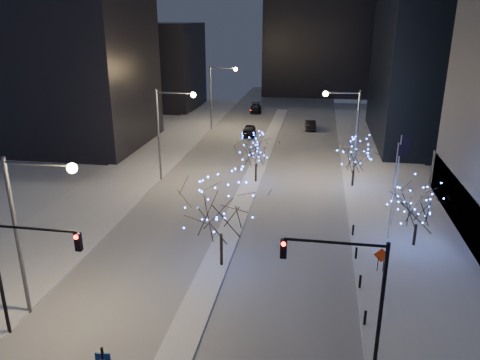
% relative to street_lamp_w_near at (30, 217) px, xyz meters
% --- Properties ---
extents(ground, '(160.00, 160.00, 0.00)m').
position_rel_street_lamp_w_near_xyz_m(ground, '(8.94, -2.00, -6.50)').
color(ground, silver).
rests_on(ground, ground).
extents(road, '(20.00, 130.00, 0.02)m').
position_rel_street_lamp_w_near_xyz_m(road, '(8.94, 33.00, -6.49)').
color(road, '#9FA4AD').
rests_on(road, ground).
extents(median, '(2.00, 80.00, 0.15)m').
position_rel_street_lamp_w_near_xyz_m(median, '(8.94, 28.00, -6.42)').
color(median, silver).
rests_on(median, ground).
extents(east_sidewalk, '(10.00, 90.00, 0.15)m').
position_rel_street_lamp_w_near_xyz_m(east_sidewalk, '(23.94, 18.00, -6.42)').
color(east_sidewalk, silver).
rests_on(east_sidewalk, ground).
extents(west_sidewalk, '(8.00, 90.00, 0.15)m').
position_rel_street_lamp_w_near_xyz_m(west_sidewalk, '(-5.06, 18.00, -6.42)').
color(west_sidewalk, silver).
rests_on(west_sidewalk, ground).
extents(filler_west_near, '(22.00, 18.00, 24.00)m').
position_rel_street_lamp_w_near_xyz_m(filler_west_near, '(-19.06, 38.00, 5.50)').
color(filler_west_near, black).
rests_on(filler_west_near, ground).
extents(filler_west_far, '(18.00, 16.00, 16.00)m').
position_rel_street_lamp_w_near_xyz_m(filler_west_far, '(-17.06, 68.00, 1.50)').
color(filler_west_far, black).
rests_on(filler_west_far, ground).
extents(street_lamp_w_near, '(4.40, 0.56, 10.00)m').
position_rel_street_lamp_w_near_xyz_m(street_lamp_w_near, '(0.00, 0.00, 0.00)').
color(street_lamp_w_near, '#595E66').
rests_on(street_lamp_w_near, ground).
extents(street_lamp_w_mid, '(4.40, 0.56, 10.00)m').
position_rel_street_lamp_w_near_xyz_m(street_lamp_w_mid, '(0.00, 25.00, 0.00)').
color(street_lamp_w_mid, '#595E66').
rests_on(street_lamp_w_mid, ground).
extents(street_lamp_w_far, '(4.40, 0.56, 10.00)m').
position_rel_street_lamp_w_near_xyz_m(street_lamp_w_far, '(0.00, 50.00, 0.00)').
color(street_lamp_w_far, '#595E66').
rests_on(street_lamp_w_far, ground).
extents(street_lamp_east, '(3.90, 0.56, 10.00)m').
position_rel_street_lamp_w_near_xyz_m(street_lamp_east, '(19.02, 28.00, -0.05)').
color(street_lamp_east, '#595E66').
rests_on(street_lamp_east, ground).
extents(traffic_signal_west, '(5.26, 0.43, 7.00)m').
position_rel_street_lamp_w_near_xyz_m(traffic_signal_west, '(0.50, -2.00, -1.74)').
color(traffic_signal_west, black).
rests_on(traffic_signal_west, ground).
extents(traffic_signal_east, '(5.26, 0.43, 7.00)m').
position_rel_street_lamp_w_near_xyz_m(traffic_signal_east, '(17.88, -1.00, -1.74)').
color(traffic_signal_east, black).
rests_on(traffic_signal_east, ground).
extents(flagpoles, '(1.35, 2.60, 8.00)m').
position_rel_street_lamp_w_near_xyz_m(flagpoles, '(22.30, 15.25, -1.70)').
color(flagpoles, silver).
rests_on(flagpoles, east_sidewalk).
extents(bollards, '(0.16, 12.16, 0.90)m').
position_rel_street_lamp_w_near_xyz_m(bollards, '(19.14, 8.00, -5.90)').
color(bollards, black).
rests_on(bollards, east_sidewalk).
extents(car_near, '(2.08, 4.73, 1.59)m').
position_rel_street_lamp_w_near_xyz_m(car_near, '(5.54, 46.75, -5.71)').
color(car_near, black).
rests_on(car_near, ground).
extents(car_mid, '(1.95, 4.79, 1.54)m').
position_rel_street_lamp_w_near_xyz_m(car_mid, '(14.61, 52.55, -5.73)').
color(car_mid, black).
rests_on(car_mid, ground).
extents(car_far, '(2.74, 5.37, 1.49)m').
position_rel_street_lamp_w_near_xyz_m(car_far, '(4.08, 65.16, -5.75)').
color(car_far, black).
rests_on(car_far, ground).
extents(holiday_tree_median_near, '(7.27, 7.27, 7.05)m').
position_rel_street_lamp_w_near_xyz_m(holiday_tree_median_near, '(9.44, 7.45, -1.81)').
color(holiday_tree_median_near, black).
rests_on(holiday_tree_median_near, median).
extents(holiday_tree_median_far, '(5.51, 5.51, 5.46)m').
position_rel_street_lamp_w_near_xyz_m(holiday_tree_median_far, '(9.44, 25.88, -2.79)').
color(holiday_tree_median_far, black).
rests_on(holiday_tree_median_far, median).
extents(holiday_tree_plaza_near, '(5.81, 5.81, 5.59)m').
position_rel_street_lamp_w_near_xyz_m(holiday_tree_plaza_near, '(23.79, 13.03, -2.85)').
color(holiday_tree_plaza_near, black).
rests_on(holiday_tree_plaza_near, east_sidewalk).
extents(holiday_tree_plaza_far, '(5.40, 5.40, 5.33)m').
position_rel_street_lamp_w_near_xyz_m(holiday_tree_plaza_far, '(19.77, 26.13, -2.97)').
color(holiday_tree_plaza_far, black).
rests_on(holiday_tree_plaza_far, east_sidewalk).
extents(construction_sign, '(1.09, 0.12, 1.80)m').
position_rel_street_lamp_w_near_xyz_m(construction_sign, '(20.71, 8.42, -5.27)').
color(construction_sign, black).
rests_on(construction_sign, east_sidewalk).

